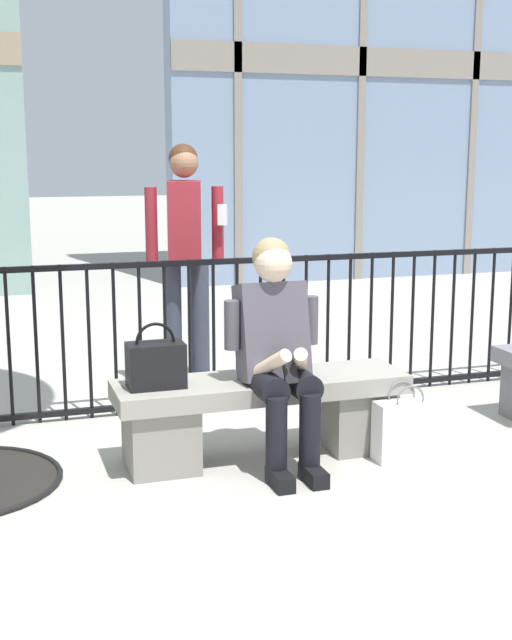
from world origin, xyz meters
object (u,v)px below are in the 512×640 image
at_px(handbag_on_bench, 156,364).
at_px(seated_person_with_phone, 277,346).
at_px(bystander_at_railing, 185,248).
at_px(stone_bench, 262,409).
at_px(shopping_bag, 405,429).

bearing_deg(handbag_on_bench, seated_person_with_phone, -10.79).
bearing_deg(bystander_at_railing, seated_person_with_phone, -86.53).
distance_m(stone_bench, bystander_at_railing, 1.69).
relative_size(seated_person_with_phone, bystander_at_railing, 0.71).
bearing_deg(seated_person_with_phone, shopping_bag, -11.99).
distance_m(shopping_bag, bystander_at_railing, 2.13).
xyz_separation_m(handbag_on_bench, shopping_bag, (1.31, -0.26, -0.40)).
bearing_deg(handbag_on_bench, stone_bench, 0.99).
relative_size(stone_bench, handbag_on_bench, 4.67).
xyz_separation_m(seated_person_with_phone, bystander_at_railing, (-0.10, 1.65, 0.35)).
bearing_deg(stone_bench, seated_person_with_phone, -71.55).
height_order(stone_bench, seated_person_with_phone, seated_person_with_phone).
relative_size(seated_person_with_phone, shopping_bag, 2.82).
bearing_deg(stone_bench, shopping_bag, -20.61).
height_order(handbag_on_bench, bystander_at_railing, bystander_at_railing).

